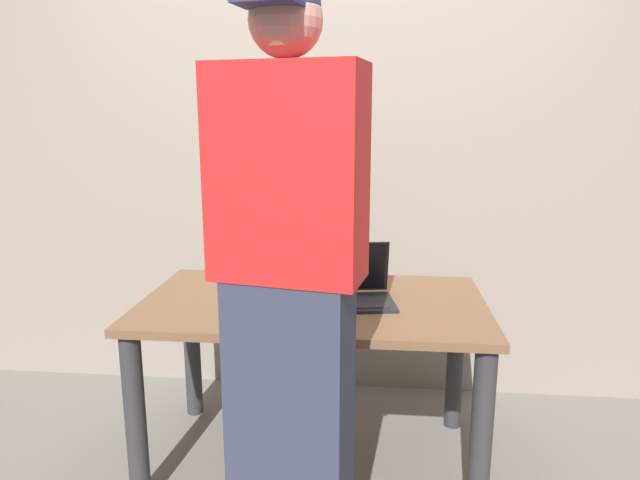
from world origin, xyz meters
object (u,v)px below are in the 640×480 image
object	(u,v)px
beer_bottle_dark	(276,256)
person_figure	(287,300)
laptop	(348,289)
beer_bottle_brown	(304,254)
beer_bottle_amber	(281,250)

from	to	relation	value
beer_bottle_dark	person_figure	xyz separation A→B (m)	(0.18, -0.85, 0.09)
laptop	beer_bottle_brown	world-z (taller)	beer_bottle_brown
beer_bottle_dark	laptop	bearing A→B (deg)	-31.95
beer_bottle_brown	beer_bottle_amber	size ratio (longest dim) A/B	1.03
laptop	beer_bottle_dark	xyz separation A→B (m)	(-0.33, 0.20, 0.08)
beer_bottle_amber	person_figure	bearing A→B (deg)	-79.37
beer_bottle_dark	beer_bottle_brown	bearing A→B (deg)	18.96
beer_bottle_brown	person_figure	size ratio (longest dim) A/B	0.18
person_figure	laptop	bearing A→B (deg)	77.37
beer_bottle_dark	beer_bottle_brown	world-z (taller)	beer_bottle_brown
laptop	beer_bottle_brown	distance (m)	0.33
laptop	beer_bottle_amber	distance (m)	0.46
beer_bottle_dark	beer_bottle_amber	xyz separation A→B (m)	(0.00, 0.11, 0.00)
beer_bottle_dark	beer_bottle_amber	distance (m)	0.11
beer_bottle_dark	person_figure	distance (m)	0.87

